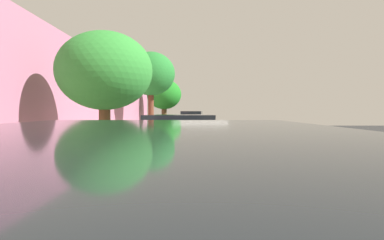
# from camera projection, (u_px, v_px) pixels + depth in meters

# --- Properties ---
(ground) EXTENTS (65.07, 65.07, 0.00)m
(ground) POSITION_uv_depth(u_px,v_px,m) (200.00, 156.00, 16.32)
(ground) COLOR #2B2B2B
(sidewalk) EXTENTS (3.31, 40.67, 0.15)m
(sidewalk) POSITION_uv_depth(u_px,v_px,m) (125.00, 154.00, 16.33)
(sidewalk) COLOR #9EA184
(sidewalk) RESTS_ON ground
(curb_edge) EXTENTS (0.16, 40.67, 0.15)m
(curb_edge) POSITION_uv_depth(u_px,v_px,m) (164.00, 154.00, 16.32)
(curb_edge) COLOR gray
(curb_edge) RESTS_ON ground
(lane_stripe_centre) EXTENTS (0.14, 40.00, 0.01)m
(lane_stripe_centre) POSITION_uv_depth(u_px,v_px,m) (254.00, 155.00, 16.64)
(lane_stripe_centre) COLOR white
(lane_stripe_centre) RESTS_ON ground
(lane_stripe_bike_edge) EXTENTS (0.12, 40.67, 0.01)m
(lane_stripe_bike_edge) POSITION_uv_depth(u_px,v_px,m) (196.00, 156.00, 16.32)
(lane_stripe_bike_edge) COLOR white
(lane_stripe_bike_edge) RESTS_ON ground
(building_facade) EXTENTS (0.50, 40.67, 4.91)m
(building_facade) POSITION_uv_depth(u_px,v_px,m) (83.00, 102.00, 16.28)
(building_facade) COLOR #B46885
(building_facade) RESTS_ON ground
(parked_suv_green_nearest) EXTENTS (2.19, 4.81, 1.99)m
(parked_suv_green_nearest) POSITION_uv_depth(u_px,v_px,m) (192.00, 123.00, 30.63)
(parked_suv_green_nearest) COLOR #1E512D
(parked_suv_green_nearest) RESTS_ON ground
(parked_pickup_grey_second) EXTENTS (2.15, 5.36, 1.95)m
(parked_pickup_grey_second) POSITION_uv_depth(u_px,v_px,m) (179.00, 153.00, 9.88)
(parked_pickup_grey_second) COLOR slate
(parked_pickup_grey_second) RESTS_ON ground
(bicycle_at_curb) EXTENTS (1.55, 0.92, 0.78)m
(bicycle_at_curb) POSITION_uv_depth(u_px,v_px,m) (181.00, 134.00, 25.24)
(bicycle_at_curb) COLOR black
(bicycle_at_curb) RESTS_ON ground
(cyclist_with_backpack) EXTENTS (0.49, 0.59, 1.65)m
(cyclist_with_backpack) POSITION_uv_depth(u_px,v_px,m) (178.00, 125.00, 25.67)
(cyclist_with_backpack) COLOR #C6B284
(cyclist_with_backpack) RESTS_ON ground
(street_tree_near_cyclist) EXTENTS (3.07, 3.07, 4.68)m
(street_tree_near_cyclist) POSITION_uv_depth(u_px,v_px,m) (164.00, 95.00, 32.28)
(street_tree_near_cyclist) COLOR #4F3F24
(street_tree_near_cyclist) RESTS_ON sidewalk
(street_tree_mid_block) EXTENTS (2.99, 2.99, 5.54)m
(street_tree_mid_block) POSITION_uv_depth(u_px,v_px,m) (151.00, 74.00, 22.33)
(street_tree_mid_block) COLOR brown
(street_tree_mid_block) RESTS_ON sidewalk
(street_tree_far_end) EXTENTS (2.86, 2.86, 4.26)m
(street_tree_far_end) POSITION_uv_depth(u_px,v_px,m) (104.00, 72.00, 10.74)
(street_tree_far_end) COLOR brown
(street_tree_far_end) RESTS_ON sidewalk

